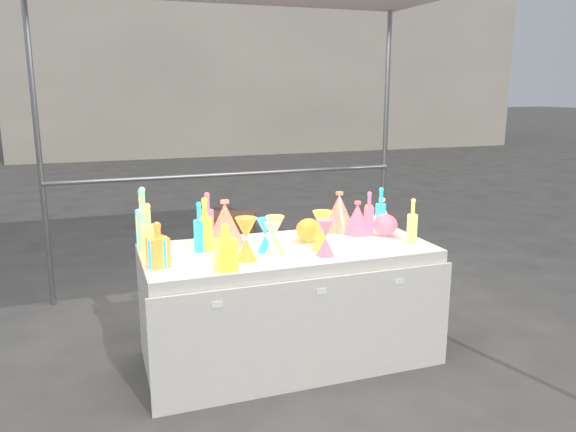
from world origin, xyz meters
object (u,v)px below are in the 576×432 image
object	(u,v)px
hourglass_0	(246,239)
lampshade_0	(225,222)
bottle_0	(143,222)
display_table	(288,304)
cardboard_box_closed	(231,231)
decanter_0	(226,247)

from	to	relation	value
hourglass_0	lampshade_0	bearing A→B (deg)	96.13
bottle_0	lampshade_0	bearing A→B (deg)	-16.38
display_table	cardboard_box_closed	world-z (taller)	display_table
lampshade_0	bottle_0	bearing A→B (deg)	178.01
cardboard_box_closed	lampshade_0	world-z (taller)	lampshade_0
cardboard_box_closed	decanter_0	world-z (taller)	decanter_0
cardboard_box_closed	lampshade_0	size ratio (longest dim) A/B	1.80
display_table	bottle_0	size ratio (longest dim) A/B	5.88
decanter_0	cardboard_box_closed	bearing A→B (deg)	70.58
bottle_0	decanter_0	distance (m)	0.75
display_table	lampshade_0	xyz separation A→B (m)	(-0.36, 0.20, 0.52)
decanter_0	lampshade_0	bearing A→B (deg)	71.74
display_table	hourglass_0	size ratio (longest dim) A/B	7.32
bottle_0	decanter_0	world-z (taller)	bottle_0
bottle_0	hourglass_0	size ratio (longest dim) A/B	1.24
display_table	cardboard_box_closed	bearing A→B (deg)	84.20
hourglass_0	lampshade_0	distance (m)	0.36
display_table	bottle_0	xyz separation A→B (m)	(-0.85, 0.34, 0.53)
display_table	hourglass_0	distance (m)	0.61
hourglass_0	lampshade_0	xyz separation A→B (m)	(-0.04, 0.36, 0.02)
cardboard_box_closed	hourglass_0	bearing A→B (deg)	-82.77
display_table	decanter_0	xyz separation A→B (m)	(-0.47, -0.30, 0.51)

